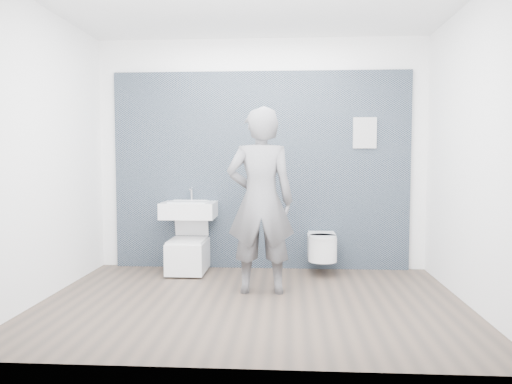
# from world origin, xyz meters

# --- Properties ---
(ground) EXTENTS (4.00, 4.00, 0.00)m
(ground) POSITION_xyz_m (0.00, 0.00, 0.00)
(ground) COLOR brown
(ground) RESTS_ON ground
(room_shell) EXTENTS (4.00, 4.00, 4.00)m
(room_shell) POSITION_xyz_m (0.00, 0.00, 1.74)
(room_shell) COLOR white
(room_shell) RESTS_ON ground
(tile_wall) EXTENTS (3.60, 0.06, 2.40)m
(tile_wall) POSITION_xyz_m (0.00, 1.47, 0.00)
(tile_wall) COLOR black
(tile_wall) RESTS_ON ground
(washbasin) EXTENTS (0.63, 0.47, 0.47)m
(washbasin) POSITION_xyz_m (-0.84, 1.20, 0.75)
(washbasin) COLOR white
(washbasin) RESTS_ON ground
(toilet_square) EXTENTS (0.43, 0.62, 0.83)m
(toilet_square) POSITION_xyz_m (-0.84, 1.14, 0.23)
(toilet_square) COLOR white
(toilet_square) RESTS_ON ground
(toilet_rounded) EXTENTS (0.33, 0.55, 0.30)m
(toilet_rounded) POSITION_xyz_m (0.74, 1.16, 0.32)
(toilet_rounded) COLOR white
(toilet_rounded) RESTS_ON ground
(info_placard) EXTENTS (0.28, 0.03, 0.37)m
(info_placard) POSITION_xyz_m (1.25, 1.43, 0.00)
(info_placard) COLOR white
(info_placard) RESTS_ON ground
(visitor) EXTENTS (0.70, 0.48, 1.86)m
(visitor) POSITION_xyz_m (0.06, 0.34, 0.93)
(visitor) COLOR slate
(visitor) RESTS_ON ground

